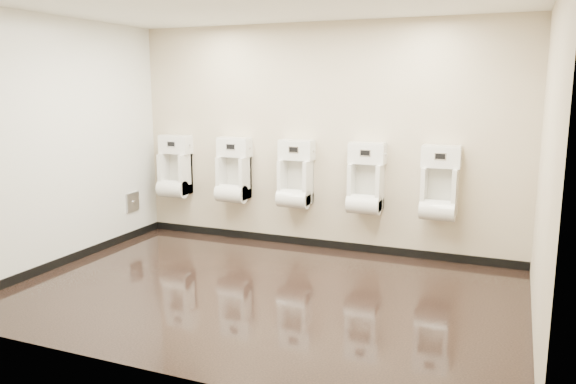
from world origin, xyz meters
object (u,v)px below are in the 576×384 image
access_panel (133,202)px  urinal_3 (366,184)px  urinal_0 (175,171)px  urinal_1 (233,175)px  urinal_2 (295,179)px  urinal_4 (439,189)px

access_panel → urinal_3: size_ratio=0.30×
urinal_0 → urinal_3: (2.69, 0.00, 0.00)m
urinal_1 → urinal_3: same height
urinal_0 → urinal_2: 1.78m
urinal_0 → urinal_2: (1.78, 0.00, 0.00)m
urinal_3 → urinal_4: bearing=0.0°
urinal_0 → urinal_1: bearing=0.0°
urinal_2 → urinal_1: bearing=180.0°
urinal_1 → urinal_2: same height
urinal_1 → urinal_3: bearing=0.0°
urinal_1 → urinal_3: size_ratio=1.00×
access_panel → urinal_4: (3.96, 0.40, 0.39)m
urinal_3 → urinal_4: (0.86, 0.00, 0.00)m
urinal_0 → access_panel: bearing=-136.3°
urinal_0 → urinal_2: size_ratio=1.00×
urinal_3 → urinal_4: 0.86m
access_panel → urinal_0: bearing=43.7°
access_panel → urinal_0: (0.42, 0.40, 0.39)m
urinal_3 → urinal_0: bearing=180.0°
urinal_1 → urinal_4: (2.64, 0.00, 0.00)m
urinal_4 → urinal_3: bearing=180.0°
access_panel → urinal_0: 0.70m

